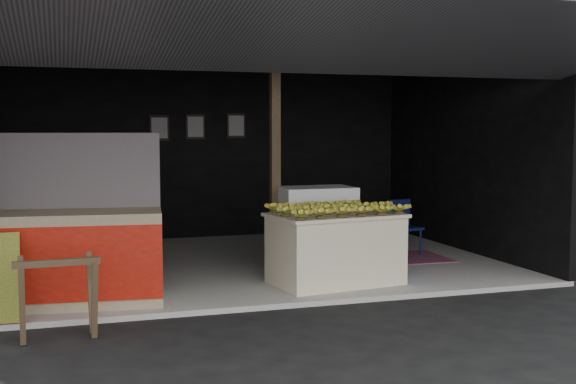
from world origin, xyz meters
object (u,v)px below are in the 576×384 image
object	(u,v)px
water_barrel	(393,254)
plastic_chair	(403,223)
white_crate	(316,228)
sawhorse	(58,289)
banana_table	(335,248)
neighbor_stall	(78,253)

from	to	relation	value
water_barrel	plastic_chair	bearing A→B (deg)	58.80
white_crate	sawhorse	distance (m)	3.92
banana_table	white_crate	distance (m)	0.97
banana_table	neighbor_stall	world-z (taller)	neighbor_stall
water_barrel	plastic_chair	size ratio (longest dim) A/B	0.68
neighbor_stall	sawhorse	size ratio (longest dim) A/B	2.39
banana_table	neighbor_stall	xyz separation A→B (m)	(-2.94, -0.11, 0.11)
banana_table	white_crate	bearing A→B (deg)	76.02
neighbor_stall	water_barrel	xyz separation A→B (m)	(3.80, 0.34, -0.26)
sawhorse	water_barrel	bearing A→B (deg)	16.73
water_barrel	white_crate	bearing A→B (deg)	136.23
water_barrel	sawhorse	bearing A→B (deg)	-159.94
white_crate	water_barrel	distance (m)	1.09
sawhorse	white_crate	bearing A→B (deg)	30.70
neighbor_stall	white_crate	bearing A→B (deg)	25.69
white_crate	neighbor_stall	xyz separation A→B (m)	(-3.04, -1.07, -0.00)
white_crate	water_barrel	size ratio (longest dim) A/B	1.99
white_crate	neighbor_stall	size ratio (longest dim) A/B	0.59
sawhorse	plastic_chair	distance (m)	5.58
banana_table	sawhorse	size ratio (longest dim) A/B	2.16
banana_table	plastic_chair	distance (m)	2.30
sawhorse	plastic_chair	size ratio (longest dim) A/B	0.95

